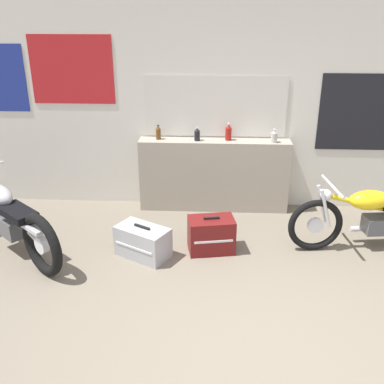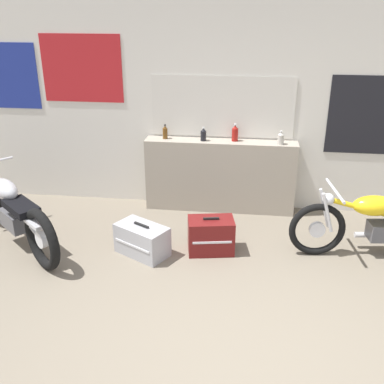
% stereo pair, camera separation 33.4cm
% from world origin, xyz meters
% --- Properties ---
extents(ground_plane, '(24.00, 24.00, 0.00)m').
position_xyz_m(ground_plane, '(0.00, 0.00, 0.00)').
color(ground_plane, '#706656').
extents(wall_back, '(10.00, 0.07, 2.80)m').
position_xyz_m(wall_back, '(-0.02, 3.10, 1.40)').
color(wall_back, silver).
rests_on(wall_back, ground_plane).
extents(sill_counter, '(1.97, 0.28, 0.96)m').
position_xyz_m(sill_counter, '(-0.39, 2.93, 0.48)').
color(sill_counter, gray).
rests_on(sill_counter, ground_plane).
extents(bottle_leftmost, '(0.06, 0.06, 0.19)m').
position_xyz_m(bottle_leftmost, '(-1.12, 2.94, 1.04)').
color(bottle_leftmost, '#5B3814').
rests_on(bottle_leftmost, sill_counter).
extents(bottle_left_center, '(0.07, 0.07, 0.18)m').
position_xyz_m(bottle_left_center, '(-0.62, 2.91, 1.04)').
color(bottle_left_center, black).
rests_on(bottle_left_center, sill_counter).
extents(bottle_center, '(0.08, 0.08, 0.22)m').
position_xyz_m(bottle_center, '(-0.22, 2.95, 1.06)').
color(bottle_center, maroon).
rests_on(bottle_center, sill_counter).
extents(bottle_right_center, '(0.08, 0.08, 0.17)m').
position_xyz_m(bottle_right_center, '(0.36, 2.88, 1.04)').
color(bottle_right_center, '#B7B2A8').
rests_on(bottle_right_center, sill_counter).
extents(motorcycle_yellow, '(2.00, 0.64, 0.79)m').
position_xyz_m(motorcycle_yellow, '(1.44, 1.95, 0.40)').
color(motorcycle_yellow, black).
rests_on(motorcycle_yellow, ground_plane).
extents(motorcycle_silver, '(1.72, 1.48, 0.84)m').
position_xyz_m(motorcycle_silver, '(-2.69, 1.71, 0.41)').
color(motorcycle_silver, black).
rests_on(motorcycle_silver, ground_plane).
extents(hard_case_silver, '(0.66, 0.56, 0.37)m').
position_xyz_m(hard_case_silver, '(-1.16, 1.63, 0.17)').
color(hard_case_silver, '#9E9EA3').
rests_on(hard_case_silver, ground_plane).
extents(hard_case_darkred, '(0.55, 0.40, 0.42)m').
position_xyz_m(hard_case_darkred, '(-0.41, 1.78, 0.20)').
color(hard_case_darkred, maroon).
rests_on(hard_case_darkred, ground_plane).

